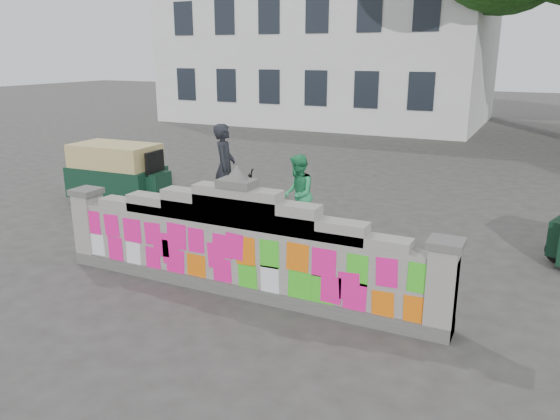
{
  "coord_description": "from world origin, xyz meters",
  "views": [
    {
      "loc": [
        3.99,
        -6.7,
        3.58
      ],
      "look_at": [
        0.21,
        1.0,
        1.1
      ],
      "focal_mm": 35.0,
      "sensor_mm": 36.0,
      "label": 1
    }
  ],
  "objects": [
    {
      "name": "building",
      "position": [
        -7.0,
        21.98,
        4.01
      ],
      "size": [
        16.0,
        10.0,
        8.9
      ],
      "color": "silver",
      "rests_on": "ground"
    },
    {
      "name": "ground",
      "position": [
        0.0,
        0.0,
        0.0
      ],
      "size": [
        100.0,
        100.0,
        0.0
      ],
      "primitive_type": "plane",
      "color": "#383533",
      "rests_on": "ground"
    },
    {
      "name": "cyclist_bike",
      "position": [
        -2.19,
        3.19,
        0.56
      ],
      "size": [
        2.23,
        1.49,
        1.11
      ],
      "primitive_type": "imported",
      "rotation": [
        0.0,
        0.0,
        1.96
      ],
      "color": "black",
      "rests_on": "ground"
    },
    {
      "name": "cyclist_rider",
      "position": [
        -2.19,
        3.19,
        0.94
      ],
      "size": [
        0.68,
        0.81,
        1.88
      ],
      "primitive_type": "imported",
      "rotation": [
        0.0,
        0.0,
        1.96
      ],
      "color": "black",
      "rests_on": "ground"
    },
    {
      "name": "parapet_wall",
      "position": [
        -0.0,
        -0.01,
        0.75
      ],
      "size": [
        6.48,
        0.44,
        2.01
      ],
      "color": "#4C4C49",
      "rests_on": "ground"
    },
    {
      "name": "pedestrian",
      "position": [
        -0.4,
        3.05,
        0.81
      ],
      "size": [
        0.88,
        0.97,
        1.63
      ],
      "primitive_type": "imported",
      "rotation": [
        0.0,
        0.0,
        -1.17
      ],
      "color": "#2A9D5D",
      "rests_on": "ground"
    },
    {
      "name": "rickshaw_left",
      "position": [
        -5.36,
        3.33,
        0.75
      ],
      "size": [
        2.63,
        1.31,
        1.44
      ],
      "rotation": [
        0.0,
        0.0,
        0.05
      ],
      "color": "#103020",
      "rests_on": "ground"
    }
  ]
}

